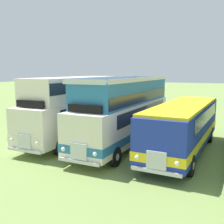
% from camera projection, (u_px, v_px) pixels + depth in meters
% --- Properties ---
extents(bus_first_in_row, '(2.64, 10.11, 4.49)m').
position_uv_depth(bus_first_in_row, '(74.00, 106.00, 19.16)').
color(bus_first_in_row, silver).
rests_on(bus_first_in_row, ground).
extents(bus_second_in_row, '(2.86, 11.38, 4.52)m').
position_uv_depth(bus_second_in_row, '(126.00, 110.00, 17.83)').
color(bus_second_in_row, silver).
rests_on(bus_second_in_row, ground).
extents(bus_third_in_row, '(3.06, 10.60, 2.99)m').
position_uv_depth(bus_third_in_row, '(184.00, 124.00, 16.17)').
color(bus_third_in_row, '#1E339E').
rests_on(bus_third_in_row, ground).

